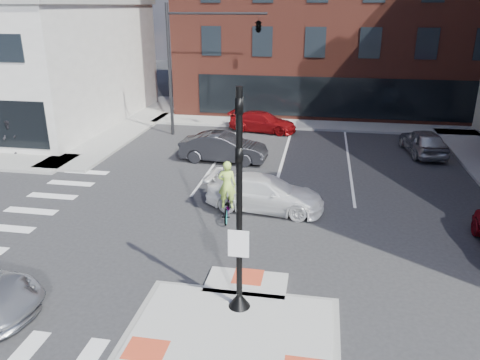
% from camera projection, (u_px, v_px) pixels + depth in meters
% --- Properties ---
extents(ground, '(120.00, 120.00, 0.00)m').
position_uv_depth(ground, '(237.00, 319.00, 12.47)').
color(ground, '#28282B').
rests_on(ground, ground).
extents(refuge_island, '(5.40, 4.65, 0.13)m').
position_uv_depth(refuge_island, '(235.00, 323.00, 12.22)').
color(refuge_island, gray).
rests_on(refuge_island, ground).
extents(sidewalk_nw, '(23.50, 20.50, 0.15)m').
position_uv_depth(sidewalk_nw, '(18.00, 138.00, 29.27)').
color(sidewalk_nw, gray).
rests_on(sidewalk_nw, ground).
extents(sidewalk_n, '(26.00, 3.00, 0.15)m').
position_uv_depth(sidewalk_n, '(337.00, 125.00, 32.25)').
color(sidewalk_n, gray).
rests_on(sidewalk_n, ground).
extents(building_n, '(24.40, 18.40, 15.50)m').
position_uv_depth(building_n, '(341.00, 6.00, 38.75)').
color(building_n, '#59251B').
rests_on(building_n, ground).
extents(building_far_left, '(10.00, 12.00, 10.00)m').
position_uv_depth(building_far_left, '(279.00, 29.00, 59.33)').
color(building_far_left, slate).
rests_on(building_far_left, ground).
extents(building_far_right, '(12.00, 12.00, 12.00)m').
position_uv_depth(building_far_right, '(384.00, 21.00, 58.71)').
color(building_far_right, brown).
rests_on(building_far_right, ground).
extents(signal_pole, '(0.60, 0.60, 5.98)m').
position_uv_depth(signal_pole, '(239.00, 233.00, 12.01)').
color(signal_pole, black).
rests_on(signal_pole, refuge_island).
extents(mast_arm_signal, '(6.10, 2.24, 8.00)m').
position_uv_depth(mast_arm_signal, '(234.00, 35.00, 27.46)').
color(mast_arm_signal, black).
rests_on(mast_arm_signal, ground).
extents(white_pickup, '(4.97, 2.46, 1.39)m').
position_uv_depth(white_pickup, '(265.00, 193.00, 18.97)').
color(white_pickup, white).
rests_on(white_pickup, ground).
extents(bg_car_dark, '(4.67, 1.84, 1.51)m').
position_uv_depth(bg_car_dark, '(223.00, 148.00, 24.81)').
color(bg_car_dark, '#232428').
rests_on(bg_car_dark, ground).
extents(bg_car_silver, '(2.28, 4.42, 1.44)m').
position_uv_depth(bg_car_silver, '(423.00, 142.00, 25.99)').
color(bg_car_silver, '#A4A6AB').
rests_on(bg_car_silver, ground).
extents(bg_car_red, '(4.67, 2.55, 1.29)m').
position_uv_depth(bg_car_red, '(263.00, 122.00, 30.74)').
color(bg_car_red, maroon).
rests_on(bg_car_red, ground).
extents(cyclist, '(0.85, 1.95, 2.35)m').
position_uv_depth(cyclist, '(227.00, 199.00, 18.11)').
color(cyclist, '#3F3F44').
rests_on(cyclist, ground).
extents(pedestrian_a, '(1.14, 1.04, 1.90)m').
position_uv_depth(pedestrian_a, '(10.00, 137.00, 25.56)').
color(pedestrian_a, black).
rests_on(pedestrian_a, sidewalk_nw).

